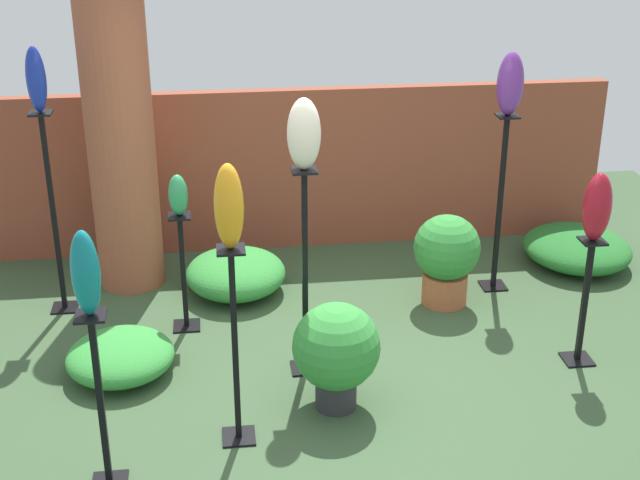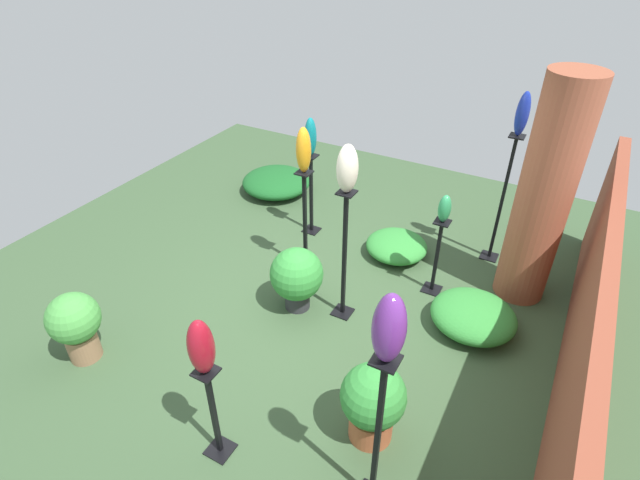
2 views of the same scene
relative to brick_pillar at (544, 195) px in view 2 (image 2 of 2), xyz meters
The scene contains 23 objects.
ground_plane 2.60m from the brick_pillar, 52.77° to the right, with size 8.00×8.00×0.00m, color #385133.
brick_wall_back 1.59m from the brick_pillar, 23.44° to the left, with size 5.60×0.12×1.43m, color brown.
brick_pillar is the anchor object (origin of this frame).
pedestal_jade 1.25m from the brick_pillar, 61.99° to the right, with size 0.20×0.20×0.90m.
pedestal_amber 2.49m from the brick_pillar, 71.20° to the right, with size 0.20×0.20×1.26m.
pedestal_cobalt 0.81m from the brick_pillar, 139.31° to the right, with size 0.20×0.20×1.57m.
pedestal_ivory 2.07m from the brick_pillar, 50.70° to the right, with size 0.20×0.20×1.45m.
pedestal_ruby 3.67m from the brick_pillar, 27.87° to the right, with size 0.20×0.20×0.92m.
pedestal_teal 2.72m from the brick_pillar, 89.18° to the right, with size 0.20×0.20×1.08m.
pedestal_violet 3.02m from the brick_pillar, ahead, with size 0.20×0.20×1.45m.
art_vase_jade 0.97m from the brick_pillar, 61.99° to the right, with size 0.14×0.13×0.30m, color #2D9356.
art_vase_amber 2.43m from the brick_pillar, 71.20° to the right, with size 0.16×0.16×0.49m, color orange.
art_vase_cobalt 0.89m from the brick_pillar, 139.31° to the right, with size 0.14×0.14×0.47m, color #192D9E.
art_vase_ivory 2.06m from the brick_pillar, 50.70° to the right, with size 0.21×0.19×0.46m, color beige.
art_vase_ruby 3.58m from the brick_pillar, 27.87° to the right, with size 0.19×0.18×0.47m, color maroon.
art_vase_teal 2.63m from the brick_pillar, 89.18° to the right, with size 0.15×0.14×0.47m, color #0F727A.
art_vase_violet 3.01m from the brick_pillar, ahead, with size 0.20×0.19×0.48m, color #6B2D8C.
potted_plant_near_pillar 4.61m from the brick_pillar, 48.80° to the right, with size 0.48×0.48×0.72m.
potted_plant_back_center 2.68m from the brick_pillar, 15.81° to the right, with size 0.52×0.52×0.73m.
potted_plant_mid_left 2.59m from the brick_pillar, 55.04° to the right, with size 0.56×0.56×0.72m.
foliage_bed_east 1.80m from the brick_pillar, 89.37° to the right, with size 0.73×0.74×0.26m, color #338C38.
foliage_bed_center 1.38m from the brick_pillar, 19.61° to the right, with size 0.80×0.85×0.33m, color #338C38.
foliage_bed_rear 3.83m from the brick_pillar, 100.10° to the right, with size 0.99×1.01×0.32m, color #195923.
Camera 2 is at (3.45, 1.97, 3.59)m, focal length 28.00 mm.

